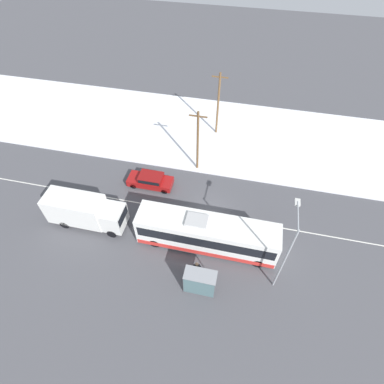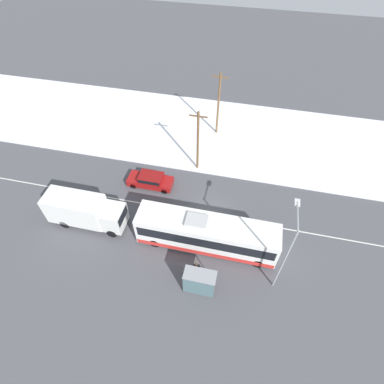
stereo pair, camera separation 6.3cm
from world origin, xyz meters
name	(u,v)px [view 1 (the left image)]	position (x,y,z in m)	size (l,w,h in m)	color
ground_plane	(210,215)	(0.00, 0.00, 0.00)	(120.00, 120.00, 0.00)	#4C4C51
snow_lot	(229,135)	(0.00, 12.80, 0.06)	(80.00, 14.53, 0.12)	white
lane_marking_center	(210,215)	(0.00, 0.00, 0.00)	(60.00, 0.12, 0.00)	silver
city_bus	(207,234)	(0.19, -3.27, 1.71)	(12.08, 2.57, 3.50)	white
box_truck	(84,211)	(-11.19, -3.27, 1.78)	(7.24, 2.30, 3.25)	silver
sedan_car	(151,180)	(-6.84, 2.60, 0.80)	(4.67, 1.80, 1.45)	maroon
pedestrian_at_stop	(197,267)	(-0.06, -6.22, 1.08)	(0.63, 0.28, 1.76)	#23232D
bus_shelter	(199,282)	(0.44, -7.68, 1.67)	(2.50, 1.20, 2.40)	gray
streetlamp	(288,247)	(6.23, -5.30, 4.98)	(0.36, 2.82, 7.91)	#9EA3A8
utility_pole_roadside	(198,141)	(-2.61, 6.19, 3.84)	(1.80, 0.24, 7.32)	brown
utility_pole_snowlot	(218,104)	(-1.61, 12.95, 4.13)	(1.80, 0.24, 7.89)	brown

